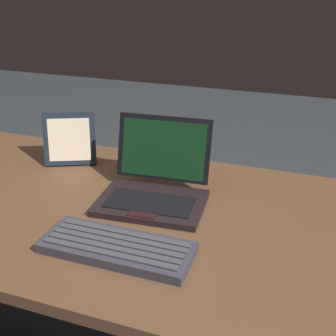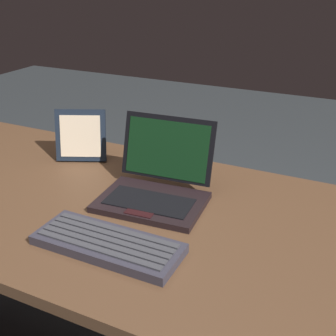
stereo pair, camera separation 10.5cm
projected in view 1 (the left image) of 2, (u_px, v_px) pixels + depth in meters
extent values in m
cube|color=#4F3421|center=(140.00, 216.00, 1.10)|extent=(1.73, 0.73, 0.03)
cube|color=black|center=(152.00, 203.00, 1.11)|extent=(0.29, 0.21, 0.02)
cube|color=black|center=(150.00, 202.00, 1.10)|extent=(0.23, 0.12, 0.00)
cube|color=black|center=(143.00, 214.00, 1.04)|extent=(0.07, 0.04, 0.00)
cube|color=black|center=(164.00, 148.00, 1.17)|extent=(0.26, 0.08, 0.17)
cube|color=black|center=(163.00, 149.00, 1.17)|extent=(0.24, 0.06, 0.15)
cube|color=#59CCF2|center=(163.00, 152.00, 1.17)|extent=(0.22, 0.02, 0.01)
cube|color=#2F2D37|center=(117.00, 248.00, 0.93)|extent=(0.33, 0.13, 0.02)
cube|color=#38383D|center=(108.00, 253.00, 0.89)|extent=(0.31, 0.02, 0.00)
cube|color=#38383D|center=(113.00, 248.00, 0.91)|extent=(0.31, 0.02, 0.00)
cube|color=#38383D|center=(117.00, 243.00, 0.93)|extent=(0.31, 0.02, 0.00)
cube|color=#38383D|center=(121.00, 238.00, 0.94)|extent=(0.31, 0.02, 0.00)
cube|color=#38383D|center=(125.00, 233.00, 0.96)|extent=(0.31, 0.02, 0.00)
cube|color=black|center=(69.00, 139.00, 1.32)|extent=(0.16, 0.11, 0.16)
cube|color=#C9B496|center=(69.00, 140.00, 1.32)|extent=(0.13, 0.08, 0.13)
cube|color=black|center=(73.00, 155.00, 1.38)|extent=(0.02, 0.02, 0.03)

